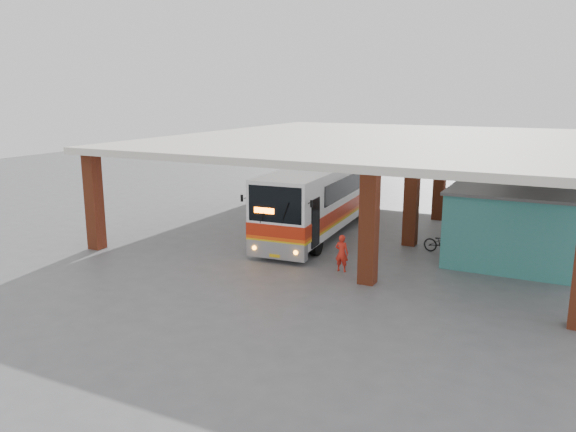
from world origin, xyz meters
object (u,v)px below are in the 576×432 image
(coach_bus, at_px, (325,196))
(red_chair, at_px, (471,223))
(pedestrian, at_px, (342,253))
(motorcycle, at_px, (443,243))

(coach_bus, xyz_separation_m, red_chair, (6.69, 3.42, -1.42))
(red_chair, bearing_deg, coach_bus, -171.42)
(pedestrian, bearing_deg, coach_bus, -60.03)
(motorcycle, distance_m, red_chair, 4.90)
(motorcycle, bearing_deg, red_chair, 4.39)
(pedestrian, relative_size, red_chair, 1.78)
(coach_bus, xyz_separation_m, motorcycle, (6.30, -1.46, -1.34))
(coach_bus, relative_size, pedestrian, 8.47)
(pedestrian, xyz_separation_m, red_chair, (3.46, 9.24, -0.36))
(coach_bus, distance_m, red_chair, 7.65)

